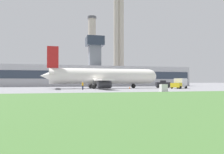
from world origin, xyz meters
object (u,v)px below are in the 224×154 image
at_px(pushback_tug, 163,85).
at_px(baggage_truck, 179,84).
at_px(ground_crew_person, 83,86).
at_px(airplane, 101,77).

bearing_deg(pushback_tug, baggage_truck, -82.60).
distance_m(baggage_truck, ground_crew_person, 23.45).
height_order(airplane, baggage_truck, airplane).
xyz_separation_m(airplane, ground_crew_person, (-5.11, -6.81, -2.06)).
xyz_separation_m(pushback_tug, ground_crew_person, (-22.53, -8.14, -0.03)).
xyz_separation_m(baggage_truck, ground_crew_person, (-23.41, -1.37, -0.34)).
bearing_deg(airplane, ground_crew_person, -126.89).
distance_m(airplane, pushback_tug, 17.59).
bearing_deg(baggage_truck, pushback_tug, 97.40).
relative_size(airplane, ground_crew_person, 17.22).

